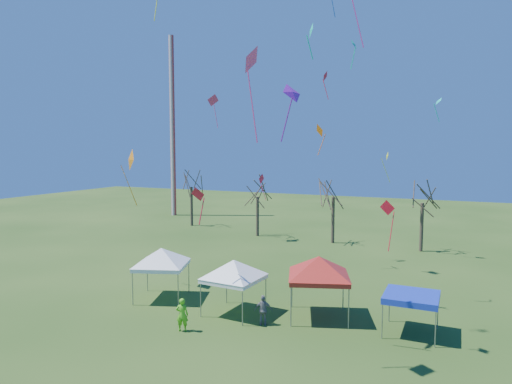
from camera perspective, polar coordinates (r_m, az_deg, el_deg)
ground at (r=23.88m, az=-0.35°, el=-17.83°), size 140.00×140.00×0.00m
radio_mast at (r=65.56m, az=-10.39°, el=8.03°), size 0.70×0.70×25.00m
tree_0 at (r=56.10m, az=-8.11°, el=2.37°), size 3.83×3.83×8.44m
tree_1 at (r=48.97m, az=0.19°, el=1.17°), size 3.42×3.42×7.54m
tree_2 at (r=45.90m, az=9.68°, el=1.43°), size 3.71×3.71×8.18m
tree_3 at (r=44.23m, az=20.15°, el=0.75°), size 3.59×3.59×7.91m
tent_white_west at (r=29.40m, az=-11.75°, el=-7.29°), size 3.99×3.99×3.74m
tent_white_mid at (r=26.25m, az=-2.80°, el=-8.92°), size 4.10×4.10×3.63m
tent_red at (r=25.83m, az=7.87°, el=-8.46°), size 4.33×4.33×4.03m
tent_blue at (r=25.04m, az=18.85°, el=-12.34°), size 2.64×2.64×2.08m
person_grey at (r=25.22m, az=0.92°, el=-14.55°), size 1.03×0.71×1.62m
person_green at (r=24.72m, az=-9.22°, el=-14.89°), size 0.74×0.61×1.75m
kite_27 at (r=21.52m, az=4.53°, el=12.21°), size 1.15×1.34×2.74m
kite_2 at (r=46.88m, az=-5.42°, el=11.35°), size 1.33×1.60×3.42m
kite_25 at (r=21.62m, az=6.83°, el=19.31°), size 0.53×0.71×1.59m
kite_14 at (r=31.87m, az=-15.46°, el=3.87°), size 1.45×1.33×3.96m
kite_24 at (r=35.29m, az=8.62°, el=14.07°), size 0.48×0.81×2.11m
kite_1 at (r=24.49m, az=-7.22°, el=-0.30°), size 0.97×0.63×2.05m
kite_18 at (r=29.17m, az=12.16°, el=17.54°), size 0.45×0.74×1.82m
kite_5 at (r=19.29m, az=-0.69°, el=16.09°), size 0.73×1.26×3.95m
kite_19 at (r=37.07m, az=21.83°, el=10.43°), size 0.76×0.85×1.85m
kite_13 at (r=46.74m, az=0.65°, el=1.63°), size 0.79×1.11×2.81m
kite_11 at (r=36.10m, az=8.02°, el=7.62°), size 1.14×1.19×2.49m
kite_22 at (r=43.02m, az=16.03°, el=4.21°), size 0.84×0.97×2.83m
kite_17 at (r=27.82m, az=16.15°, el=-2.01°), size 1.02×0.70×3.02m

